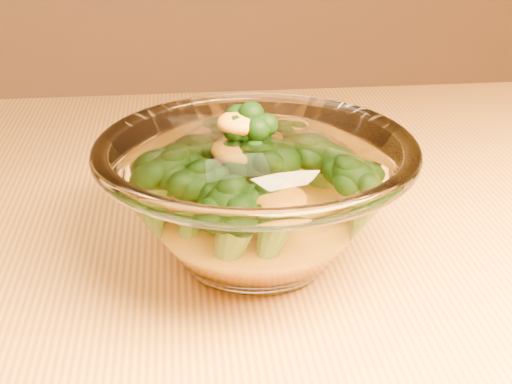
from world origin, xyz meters
TOP-DOWN VIEW (x-y plane):
  - glass_bowl at (0.11, 0.01)m, footprint 0.21×0.21m
  - cheese_sauce at (0.11, 0.01)m, footprint 0.12×0.12m
  - broccoli_heap at (0.11, 0.01)m, footprint 0.15×0.14m

SIDE VIEW (x-z plane):
  - cheese_sauce at x=0.11m, z-range 0.76..0.80m
  - glass_bowl at x=0.11m, z-range 0.75..0.85m
  - broccoli_heap at x=0.11m, z-range 0.77..0.85m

